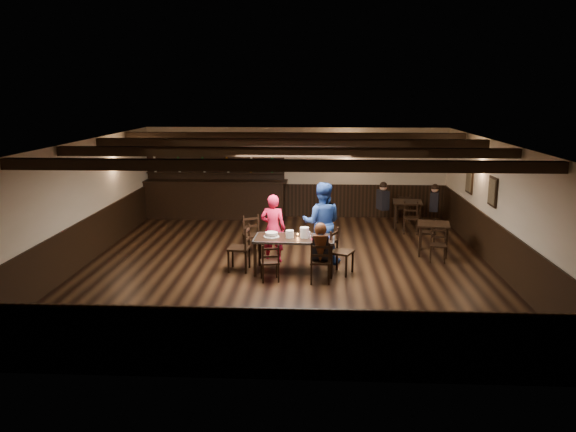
{
  "coord_description": "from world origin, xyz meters",
  "views": [
    {
      "loc": [
        0.59,
        -11.78,
        3.74
      ],
      "look_at": [
        0.0,
        0.2,
        1.07
      ],
      "focal_mm": 35.0,
      "sensor_mm": 36.0,
      "label": 1
    }
  ],
  "objects_px": {
    "chair_near_left": "(270,260)",
    "bar_counter": "(215,194)",
    "man_blue": "(322,223)",
    "cake": "(271,235)",
    "dining_table": "(294,241)",
    "woman_pink": "(273,228)",
    "chair_near_right": "(320,259)"
  },
  "relations": [
    {
      "from": "chair_near_left",
      "to": "man_blue",
      "type": "height_order",
      "value": "man_blue"
    },
    {
      "from": "dining_table",
      "to": "bar_counter",
      "type": "bearing_deg",
      "value": 116.84
    },
    {
      "from": "woman_pink",
      "to": "cake",
      "type": "xyz_separation_m",
      "value": [
        0.02,
        -0.7,
        0.03
      ]
    },
    {
      "from": "woman_pink",
      "to": "bar_counter",
      "type": "distance_m",
      "value": 4.89
    },
    {
      "from": "chair_near_right",
      "to": "bar_counter",
      "type": "bearing_deg",
      "value": 118.23
    },
    {
      "from": "woman_pink",
      "to": "bar_counter",
      "type": "xyz_separation_m",
      "value": [
        -2.1,
        4.42,
        -0.04
      ]
    },
    {
      "from": "chair_near_left",
      "to": "cake",
      "type": "xyz_separation_m",
      "value": [
        -0.03,
        0.68,
        0.34
      ]
    },
    {
      "from": "chair_near_right",
      "to": "man_blue",
      "type": "bearing_deg",
      "value": 88.37
    },
    {
      "from": "cake",
      "to": "chair_near_right",
      "type": "bearing_deg",
      "value": -35.93
    },
    {
      "from": "man_blue",
      "to": "cake",
      "type": "xyz_separation_m",
      "value": [
        -1.06,
        -0.69,
        -0.11
      ]
    },
    {
      "from": "woman_pink",
      "to": "chair_near_right",
      "type": "bearing_deg",
      "value": 132.0
    },
    {
      "from": "cake",
      "to": "chair_near_left",
      "type": "bearing_deg",
      "value": -87.69
    },
    {
      "from": "dining_table",
      "to": "woman_pink",
      "type": "distance_m",
      "value": 0.89
    },
    {
      "from": "chair_near_left",
      "to": "cake",
      "type": "bearing_deg",
      "value": 92.31
    },
    {
      "from": "chair_near_left",
      "to": "chair_near_right",
      "type": "bearing_deg",
      "value": -3.65
    },
    {
      "from": "dining_table",
      "to": "woman_pink",
      "type": "relative_size",
      "value": 1.12
    },
    {
      "from": "dining_table",
      "to": "man_blue",
      "type": "distance_m",
      "value": 0.96
    },
    {
      "from": "dining_table",
      "to": "cake",
      "type": "bearing_deg",
      "value": 176.4
    },
    {
      "from": "dining_table",
      "to": "bar_counter",
      "type": "xyz_separation_m",
      "value": [
        -2.61,
        5.15,
        0.05
      ]
    },
    {
      "from": "chair_near_left",
      "to": "man_blue",
      "type": "xyz_separation_m",
      "value": [
        1.04,
        1.37,
        0.45
      ]
    },
    {
      "from": "cake",
      "to": "dining_table",
      "type": "bearing_deg",
      "value": -3.6
    },
    {
      "from": "chair_near_right",
      "to": "bar_counter",
      "type": "xyz_separation_m",
      "value": [
        -3.15,
        5.86,
        0.22
      ]
    },
    {
      "from": "chair_near_left",
      "to": "bar_counter",
      "type": "distance_m",
      "value": 6.19
    },
    {
      "from": "bar_counter",
      "to": "dining_table",
      "type": "bearing_deg",
      "value": -63.16
    },
    {
      "from": "man_blue",
      "to": "bar_counter",
      "type": "distance_m",
      "value": 5.46
    },
    {
      "from": "chair_near_right",
      "to": "chair_near_left",
      "type": "bearing_deg",
      "value": 176.35
    },
    {
      "from": "chair_near_right",
      "to": "bar_counter",
      "type": "relative_size",
      "value": 0.2
    },
    {
      "from": "bar_counter",
      "to": "chair_near_left",
      "type": "bearing_deg",
      "value": -69.65
    },
    {
      "from": "chair_near_right",
      "to": "bar_counter",
      "type": "distance_m",
      "value": 6.65
    },
    {
      "from": "chair_near_left",
      "to": "cake",
      "type": "height_order",
      "value": "cake"
    },
    {
      "from": "dining_table",
      "to": "chair_near_right",
      "type": "height_order",
      "value": "chair_near_right"
    },
    {
      "from": "chair_near_left",
      "to": "chair_near_right",
      "type": "height_order",
      "value": "chair_near_right"
    }
  ]
}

